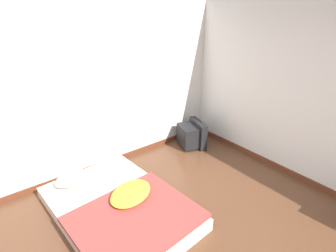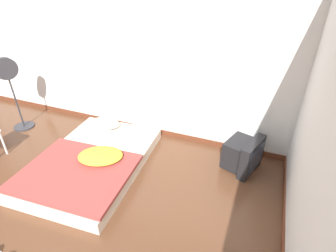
# 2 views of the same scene
# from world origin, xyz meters

# --- Properties ---
(ground_plane) EXTENTS (20.00, 20.00, 0.00)m
(ground_plane) POSITION_xyz_m (0.00, 0.00, 0.00)
(ground_plane) COLOR brown
(wall_back) EXTENTS (7.52, 0.08, 2.60)m
(wall_back) POSITION_xyz_m (0.00, 2.66, 1.29)
(wall_back) COLOR white
(wall_back) RESTS_ON ground_plane
(mattress_bed) EXTENTS (1.53, 2.12, 0.32)m
(mattress_bed) POSITION_xyz_m (-0.05, 1.44, 0.12)
(mattress_bed) COLOR beige
(mattress_bed) RESTS_ON ground_plane
(crt_tv) EXTENTS (0.55, 0.61, 0.50)m
(crt_tv) POSITION_xyz_m (1.96, 2.23, 0.24)
(crt_tv) COLOR black
(crt_tv) RESTS_ON ground_plane
(standing_fan) EXTENTS (0.35, 0.37, 1.28)m
(standing_fan) POSITION_xyz_m (-1.91, 1.92, 0.87)
(standing_fan) COLOR #333338
(standing_fan) RESTS_ON ground_plane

